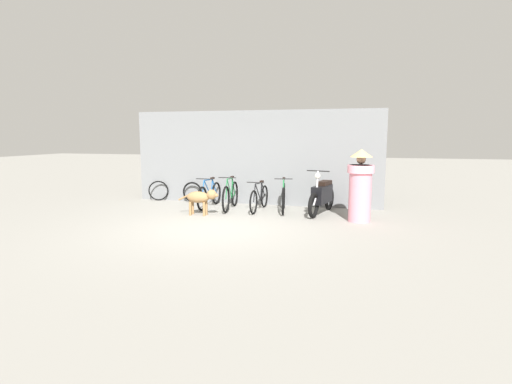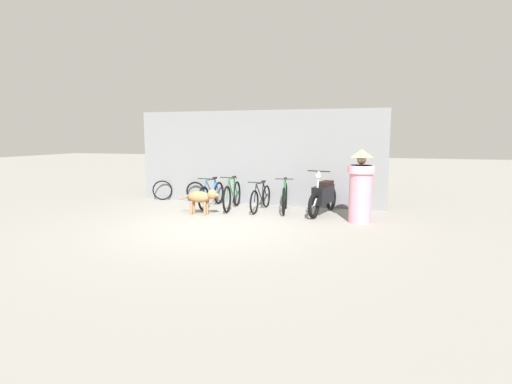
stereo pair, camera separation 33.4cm
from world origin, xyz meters
name	(u,v)px [view 2 (the right image)]	position (x,y,z in m)	size (l,w,h in m)	color
ground_plane	(212,228)	(0.00, 0.00, 0.00)	(60.00, 60.00, 0.00)	gray
shop_wall_back	(257,158)	(0.00, 3.32, 1.36)	(7.34, 0.20, 2.71)	slate
bicycle_0	(212,195)	(-1.04, 2.39, 0.35)	(0.46, 1.72, 0.85)	black
bicycle_1	(232,196)	(-0.37, 2.24, 0.37)	(0.46, 1.73, 0.92)	black
bicycle_2	(261,198)	(0.43, 2.28, 0.33)	(0.46, 1.67, 0.81)	black
bicycle_3	(285,198)	(1.09, 2.31, 0.37)	(0.46, 1.64, 0.92)	black
motorcycle	(323,196)	(2.10, 2.27, 0.47)	(0.61, 1.86, 1.15)	black
stray_dog	(202,197)	(-0.82, 1.27, 0.46)	(1.08, 0.31, 0.66)	#997247
person_in_robes	(361,186)	(3.04, 1.57, 0.85)	(0.74, 0.74, 1.69)	pink
spare_tire_left	(196,192)	(-1.87, 3.08, 0.31)	(0.62, 0.08, 0.61)	black
spare_tire_right	(162,190)	(-3.01, 3.08, 0.31)	(0.59, 0.26, 0.61)	black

